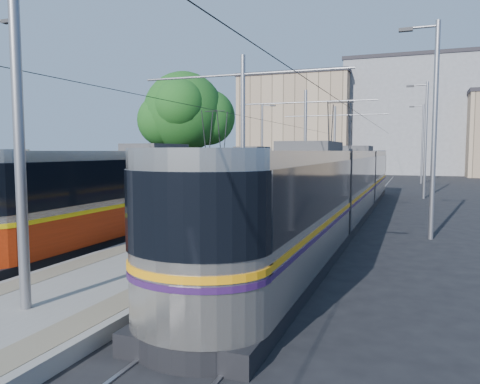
% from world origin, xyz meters
% --- Properties ---
extents(ground, '(160.00, 160.00, 0.00)m').
position_xyz_m(ground, '(0.00, 0.00, 0.00)').
color(ground, black).
rests_on(ground, ground).
extents(platform, '(4.00, 50.00, 0.30)m').
position_xyz_m(platform, '(0.00, 17.00, 0.15)').
color(platform, gray).
rests_on(platform, ground).
extents(tactile_strip_left, '(0.70, 50.00, 0.01)m').
position_xyz_m(tactile_strip_left, '(-1.45, 17.00, 0.30)').
color(tactile_strip_left, gray).
rests_on(tactile_strip_left, platform).
extents(tactile_strip_right, '(0.70, 50.00, 0.01)m').
position_xyz_m(tactile_strip_right, '(1.45, 17.00, 0.30)').
color(tactile_strip_right, gray).
rests_on(tactile_strip_right, platform).
extents(rails, '(8.71, 70.00, 0.03)m').
position_xyz_m(rails, '(0.00, 17.00, 0.02)').
color(rails, gray).
rests_on(rails, ground).
extents(tram_left, '(2.43, 31.90, 5.50)m').
position_xyz_m(tram_left, '(-3.60, 13.27, 1.71)').
color(tram_left, black).
rests_on(tram_left, ground).
extents(tram_right, '(2.43, 32.02, 5.50)m').
position_xyz_m(tram_right, '(3.60, 11.13, 1.86)').
color(tram_right, black).
rests_on(tram_right, ground).
extents(catenary, '(9.20, 70.00, 7.00)m').
position_xyz_m(catenary, '(0.00, 14.15, 4.52)').
color(catenary, gray).
rests_on(catenary, platform).
extents(street_lamps, '(15.18, 38.22, 8.00)m').
position_xyz_m(street_lamps, '(-0.00, 21.00, 4.18)').
color(street_lamps, gray).
rests_on(street_lamps, ground).
extents(shelter, '(0.83, 1.21, 2.49)m').
position_xyz_m(shelter, '(0.08, 16.37, 1.61)').
color(shelter, black).
rests_on(shelter, platform).
extents(tree, '(5.92, 5.47, 8.60)m').
position_xyz_m(tree, '(-7.48, 17.98, 5.81)').
color(tree, '#382314').
rests_on(tree, ground).
extents(building_left, '(16.32, 12.24, 14.61)m').
position_xyz_m(building_left, '(-10.00, 60.00, 7.32)').
color(building_left, tan).
rests_on(building_left, ground).
extents(building_centre, '(18.36, 14.28, 16.55)m').
position_xyz_m(building_centre, '(6.00, 64.00, 8.28)').
color(building_centre, gray).
rests_on(building_centre, ground).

